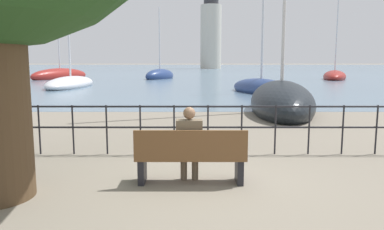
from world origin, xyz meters
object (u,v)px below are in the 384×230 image
Objects in this scene: sailboat_3 at (283,101)px; harbor_lighthouse at (212,33)px; sailboat_5 at (161,76)px; seated_person_left at (191,141)px; sailboat_2 at (262,89)px; park_bench at (192,157)px; sailboat_0 at (72,83)px; sailboat_4 at (336,76)px; sailboat_1 at (62,75)px.

sailboat_3 is 99.86m from harbor_lighthouse.
seated_person_left is at bearing -60.64° from sailboat_5.
harbor_lighthouse reaches higher than sailboat_5.
sailboat_2 is 0.60× the size of sailboat_3.
sailboat_3 reaches higher than sailboat_2.
sailboat_2 is at bearing 76.14° from park_bench.
sailboat_0 reaches higher than sailboat_4.
sailboat_3 is at bearing 68.30° from park_bench.
seated_person_left is at bearing -93.02° from harbor_lighthouse.
park_bench is 41.38m from sailboat_1.
sailboat_5 is (5.80, 14.70, 0.07)m from sailboat_0.
park_bench is at bearing -102.79° from sailboat_3.
sailboat_5 is 71.21m from harbor_lighthouse.
park_bench is at bearing -68.24° from sailboat_0.
sailboat_1 is 11.74m from sailboat_5.
harbor_lighthouse is (-10.80, 70.81, 10.29)m from sailboat_4.
sailboat_0 reaches higher than sailboat_1.
seated_person_left is 9.63m from sailboat_3.
sailboat_0 is 15.75m from sailboat_1.
sailboat_2 is at bearing -44.66° from sailboat_5.
sailboat_3 is (-0.81, -8.81, 0.10)m from sailboat_2.
sailboat_3 is (13.15, -14.78, 0.10)m from sailboat_0.
harbor_lighthouse is (9.45, 69.83, 10.26)m from sailboat_5.
park_bench is at bearing -93.00° from harbor_lighthouse.
sailboat_4 is at bearing 21.66° from sailboat_1.
sailboat_2 is (4.40, 17.82, -0.14)m from park_bench.
sailboat_1 is 1.43× the size of sailboat_5.
sailboat_0 is (-9.54, 23.71, -0.39)m from seated_person_left.
sailboat_0 is (-9.57, 23.78, -0.14)m from park_bench.
sailboat_1 is 32.00m from sailboat_4.
park_bench is 0.14× the size of sailboat_1.
sailboat_3 is at bearing -52.22° from sailboat_5.
seated_person_left is 0.05× the size of harbor_lighthouse.
park_bench is 25.64m from sailboat_0.
sailboat_4 is 72.36m from harbor_lighthouse.
sailboat_2 is 91.09m from harbor_lighthouse.
park_bench is 0.14× the size of sailboat_0.
seated_person_left is at bearing -68.22° from sailboat_0.
sailboat_4 is (16.51, 37.43, -0.34)m from seated_person_left.
sailboat_1 is 0.94× the size of sailboat_3.
sailboat_0 is at bearing 140.57° from sailboat_3.
park_bench is 0.13× the size of sailboat_3.
sailboat_2 is at bearing 76.01° from seated_person_left.
sailboat_4 is (31.99, -0.86, -0.06)m from sailboat_1.
harbor_lighthouse reaches higher than sailboat_0.
sailboat_4 is at bearing 74.55° from sailboat_3.
seated_person_left is at bearing -92.72° from sailboat_4.
sailboat_5 is at bearing 112.90° from sailboat_3.
sailboat_5 is at bearing 95.56° from seated_person_left.
seated_person_left is 38.59m from sailboat_5.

